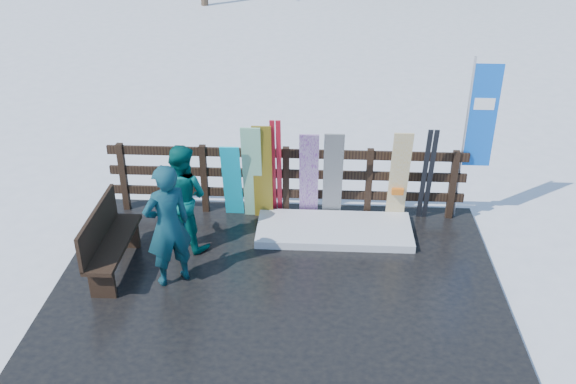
# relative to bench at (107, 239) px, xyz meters

# --- Properties ---
(ground) EXTENTS (700.00, 700.00, 0.00)m
(ground) POSITION_rel_bench_xyz_m (2.33, -0.46, -0.60)
(ground) COLOR white
(ground) RESTS_ON ground
(deck) EXTENTS (6.00, 5.00, 0.08)m
(deck) POSITION_rel_bench_xyz_m (2.33, -0.46, -0.56)
(deck) COLOR black
(deck) RESTS_ON ground
(fence) EXTENTS (5.60, 0.10, 1.15)m
(fence) POSITION_rel_bench_xyz_m (2.33, 1.74, 0.14)
(fence) COLOR black
(fence) RESTS_ON deck
(snow_patch) EXTENTS (2.35, 1.00, 0.12)m
(snow_patch) POSITION_rel_bench_xyz_m (3.10, 1.14, -0.46)
(snow_patch) COLOR white
(snow_patch) RESTS_ON deck
(bench) EXTENTS (0.41, 1.50, 0.97)m
(bench) POSITION_rel_bench_xyz_m (0.00, 0.00, 0.00)
(bench) COLOR black
(bench) RESTS_ON deck
(snowboard_0) EXTENTS (0.29, 0.37, 1.31)m
(snowboard_0) POSITION_rel_bench_xyz_m (1.51, 1.52, 0.14)
(snowboard_0) COLOR #0CC6E3
(snowboard_0) RESTS_ON deck
(snowboard_1) EXTENTS (0.30, 0.29, 1.61)m
(snowboard_1) POSITION_rel_bench_xyz_m (1.83, 1.52, 0.29)
(snowboard_1) COLOR white
(snowboard_1) RESTS_ON deck
(snowboard_2) EXTENTS (0.29, 0.23, 1.63)m
(snowboard_2) POSITION_rel_bench_xyz_m (1.99, 1.52, 0.30)
(snowboard_2) COLOR gold
(snowboard_2) RESTS_ON deck
(snowboard_3) EXTENTS (0.29, 0.50, 1.57)m
(snowboard_3) POSITION_rel_bench_xyz_m (2.70, 1.52, 0.27)
(snowboard_3) COLOR silver
(snowboard_3) RESTS_ON deck
(snowboard_4) EXTENTS (0.30, 0.43, 1.57)m
(snowboard_4) POSITION_rel_bench_xyz_m (3.06, 1.52, 0.27)
(snowboard_4) COLOR black
(snowboard_4) RESTS_ON deck
(snowboard_5) EXTENTS (0.29, 0.35, 1.59)m
(snowboard_5) POSITION_rel_bench_xyz_m (4.06, 1.52, 0.28)
(snowboard_5) COLOR white
(snowboard_5) RESTS_ON deck
(ski_pair_a) EXTENTS (0.16, 0.34, 1.72)m
(ski_pair_a) POSITION_rel_bench_xyz_m (2.19, 1.59, 0.34)
(ski_pair_a) COLOR red
(ski_pair_a) RESTS_ON deck
(ski_pair_b) EXTENTS (0.17, 0.29, 1.61)m
(ski_pair_b) POSITION_rel_bench_xyz_m (4.50, 1.59, 0.29)
(ski_pair_b) COLOR black
(ski_pair_b) RESTS_ON deck
(rental_flag) EXTENTS (0.45, 0.04, 2.60)m
(rental_flag) POSITION_rel_bench_xyz_m (5.19, 1.79, 1.09)
(rental_flag) COLOR silver
(rental_flag) RESTS_ON deck
(person_front) EXTENTS (0.76, 0.70, 1.74)m
(person_front) POSITION_rel_bench_xyz_m (0.90, -0.18, 0.35)
(person_front) COLOR #0E5151
(person_front) RESTS_ON deck
(person_back) EXTENTS (0.96, 0.86, 1.61)m
(person_back) POSITION_rel_bench_xyz_m (0.91, 0.71, 0.29)
(person_back) COLOR #055651
(person_back) RESTS_ON deck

